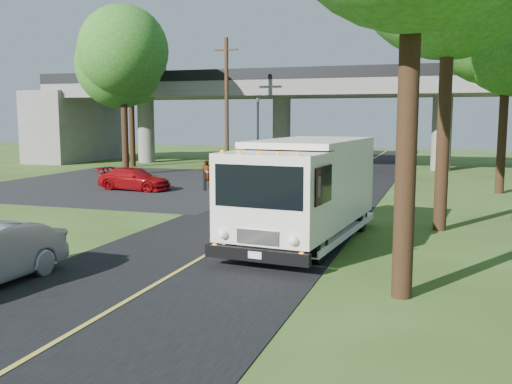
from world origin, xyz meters
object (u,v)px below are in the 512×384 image
at_px(tree_left_far, 132,70).
at_px(tree_left_lot, 124,54).
at_px(traffic_signal, 258,127).
at_px(step_van, 304,187).
at_px(utility_pole, 227,106).
at_px(pedestrian, 207,174).
at_px(red_sedan, 135,179).

bearing_deg(tree_left_far, tree_left_lot, -63.43).
xyz_separation_m(tree_left_lot, tree_left_far, (-3.00, 6.00, -0.45)).
bearing_deg(traffic_signal, step_van, -68.09).
distance_m(utility_pole, pedestrian, 7.93).
relative_size(utility_pole, red_sedan, 2.21).
bearing_deg(tree_left_far, red_sedan, -59.58).
bearing_deg(red_sedan, pedestrian, -55.36).
xyz_separation_m(tree_left_lot, pedestrian, (7.74, -4.63, -7.13)).
relative_size(tree_left_lot, red_sedan, 2.58).
bearing_deg(traffic_signal, tree_left_far, 170.35).
bearing_deg(step_van, tree_left_far, 135.83).
bearing_deg(tree_left_lot, red_sedan, -56.32).
height_order(red_sedan, pedestrian, pedestrian).
relative_size(traffic_signal, tree_left_far, 0.53).
distance_m(utility_pole, tree_left_lot, 7.43).
height_order(tree_left_lot, red_sedan, tree_left_lot).
xyz_separation_m(tree_left_lot, red_sedan, (4.40, -6.61, -7.31)).
height_order(utility_pole, step_van, utility_pole).
xyz_separation_m(tree_left_far, step_van, (19.00, -22.24, -5.72)).
height_order(utility_pole, red_sedan, utility_pole).
bearing_deg(red_sedan, traffic_signal, -13.44).
xyz_separation_m(tree_left_far, pedestrian, (10.74, -10.63, -6.68)).
xyz_separation_m(utility_pole, pedestrian, (1.44, -6.80, -3.83)).
bearing_deg(pedestrian, step_van, 123.20).
relative_size(step_van, pedestrian, 5.09).
height_order(tree_left_lot, step_van, tree_left_lot).
xyz_separation_m(tree_left_lot, step_van, (16.00, -16.24, -6.17)).
xyz_separation_m(utility_pole, tree_left_lot, (-6.29, -2.16, 3.31)).
distance_m(traffic_signal, red_sedan, 11.59).
relative_size(traffic_signal, utility_pole, 0.58).
xyz_separation_m(red_sedan, pedestrian, (3.34, 1.97, 0.18)).
height_order(traffic_signal, red_sedan, traffic_signal).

